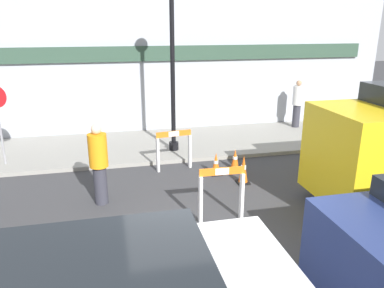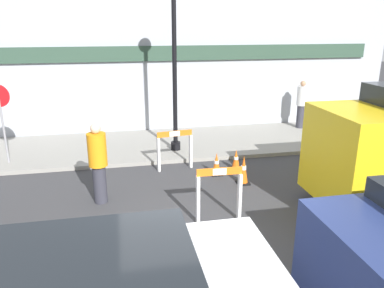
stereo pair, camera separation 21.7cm
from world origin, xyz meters
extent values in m
plane|color=#38383A|center=(0.00, 0.00, 0.00)|extent=(60.00, 60.00, 0.00)
cube|color=gray|center=(0.00, 6.14, 0.06)|extent=(18.00, 3.28, 0.11)
cube|color=#A3A8B2|center=(0.00, 7.86, 2.75)|extent=(18.00, 0.12, 5.50)
cube|color=#2D4738|center=(0.00, 7.75, 2.80)|extent=(16.20, 0.10, 0.50)
cylinder|color=black|center=(0.48, 5.40, 0.23)|extent=(0.29, 0.29, 0.24)
cylinder|color=black|center=(0.48, 5.40, 2.32)|extent=(0.13, 0.13, 4.42)
cylinder|color=gray|center=(-4.21, 5.21, 1.17)|extent=(0.06, 0.06, 2.13)
cube|color=white|center=(0.70, 4.14, 0.46)|extent=(0.08, 0.14, 0.93)
cube|color=white|center=(-0.19, 4.02, 0.46)|extent=(0.08, 0.14, 0.93)
cube|color=orange|center=(0.26, 4.08, 1.00)|extent=(0.95, 0.15, 0.15)
cube|color=white|center=(0.26, 4.08, 1.00)|extent=(0.29, 0.07, 0.13)
cube|color=white|center=(0.26, 1.15, 0.49)|extent=(0.06, 0.13, 0.99)
cube|color=white|center=(1.09, 1.12, 0.49)|extent=(0.06, 0.13, 0.99)
cube|color=orange|center=(0.67, 1.13, 1.06)|extent=(0.90, 0.05, 0.15)
cube|color=white|center=(0.67, 1.13, 1.06)|extent=(0.27, 0.04, 0.14)
cube|color=black|center=(1.75, 2.79, 0.02)|extent=(0.30, 0.30, 0.04)
cone|color=orange|center=(1.75, 2.79, 0.38)|extent=(0.23, 0.22, 0.69)
cylinder|color=white|center=(1.75, 2.79, 0.42)|extent=(0.13, 0.13, 0.10)
cube|color=black|center=(1.26, 3.49, 0.02)|extent=(0.30, 0.30, 0.04)
cone|color=orange|center=(1.26, 3.49, 0.32)|extent=(0.23, 0.22, 0.56)
cylinder|color=white|center=(1.26, 3.49, 0.35)|extent=(0.13, 0.13, 0.08)
cube|color=black|center=(1.86, 3.73, 0.02)|extent=(0.30, 0.30, 0.04)
cone|color=orange|center=(1.86, 3.73, 0.30)|extent=(0.23, 0.22, 0.52)
cylinder|color=white|center=(1.86, 3.73, 0.33)|extent=(0.13, 0.13, 0.07)
cylinder|color=#33333D|center=(-1.65, 2.46, 0.43)|extent=(0.31, 0.31, 0.86)
cylinder|color=orange|center=(-1.65, 2.46, 1.22)|extent=(0.43, 0.43, 0.72)
sphere|color=beige|center=(-1.65, 2.46, 1.69)|extent=(0.24, 0.24, 0.22)
cylinder|color=#33333D|center=(5.36, 7.02, 0.53)|extent=(0.31, 0.31, 0.83)
cylinder|color=silver|center=(5.36, 7.02, 1.29)|extent=(0.43, 0.43, 0.69)
sphere|color=tan|center=(5.36, 7.02, 1.73)|extent=(0.23, 0.23, 0.19)
cube|color=#1E2328|center=(-1.61, -2.08, 1.40)|extent=(2.22, 1.55, 0.51)
cylinder|color=black|center=(1.89, -1.16, 0.30)|extent=(0.60, 0.18, 0.60)
cylinder|color=black|center=(3.76, 1.91, 0.30)|extent=(0.60, 0.18, 0.60)
camera|label=1|loc=(-1.36, -5.24, 3.75)|focal=35.00mm
camera|label=2|loc=(-1.15, -5.28, 3.75)|focal=35.00mm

